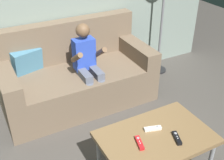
# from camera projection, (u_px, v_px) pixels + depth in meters

# --- Properties ---
(couch) EXTENTS (1.68, 0.80, 0.89)m
(couch) POSITION_uv_depth(u_px,v_px,m) (75.00, 77.00, 3.28)
(couch) COLOR #75604C
(couch) RESTS_ON ground
(person_seated_on_couch) EXTENTS (0.32, 0.39, 0.96)m
(person_seated_on_couch) POSITION_uv_depth(u_px,v_px,m) (88.00, 63.00, 3.04)
(person_seated_on_couch) COLOR slate
(person_seated_on_couch) RESTS_ON ground
(coffee_table) EXTENTS (0.88, 0.58, 0.44)m
(coffee_table) POSITION_uv_depth(u_px,v_px,m) (156.00, 140.00, 2.26)
(coffee_table) COLOR brown
(coffee_table) RESTS_ON ground
(game_remote_black_near_edge) EXTENTS (0.08, 0.14, 0.03)m
(game_remote_black_near_edge) POSITION_uv_depth(u_px,v_px,m) (177.00, 138.00, 2.20)
(game_remote_black_near_edge) COLOR black
(game_remote_black_near_edge) RESTS_ON coffee_table
(game_remote_red_center) EXTENTS (0.07, 0.14, 0.03)m
(game_remote_red_center) POSITION_uv_depth(u_px,v_px,m) (139.00, 143.00, 2.16)
(game_remote_red_center) COLOR red
(game_remote_red_center) RESTS_ON coffee_table
(game_remote_white_far_corner) EXTENTS (0.14, 0.07, 0.03)m
(game_remote_white_far_corner) POSITION_uv_depth(u_px,v_px,m) (153.00, 129.00, 2.30)
(game_remote_white_far_corner) COLOR white
(game_remote_white_far_corner) RESTS_ON coffee_table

